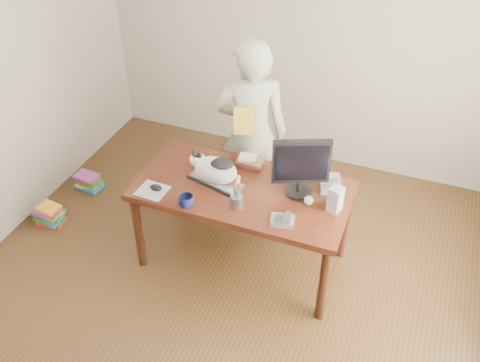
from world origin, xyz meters
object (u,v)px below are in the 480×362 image
at_px(monitor, 301,165).
at_px(pen_cup, 237,200).
at_px(cat, 214,169).
at_px(mouse, 156,187).
at_px(coffee_mug, 186,201).
at_px(book_pile_b, 88,181).
at_px(speaker, 335,199).
at_px(baseball, 309,200).
at_px(desk, 246,197).
at_px(book_pile_a, 50,215).
at_px(phone, 283,220).
at_px(keyboard, 216,181).
at_px(calculator, 330,184).
at_px(book_stack, 249,162).
at_px(person, 251,134).

xyz_separation_m(monitor, pen_cup, (-0.37, -0.30, -0.20)).
xyz_separation_m(cat, mouse, (-0.37, -0.24, -0.10)).
xyz_separation_m(cat, pen_cup, (0.26, -0.21, -0.06)).
height_order(mouse, coffee_mug, coffee_mug).
bearing_deg(monitor, book_pile_b, 149.79).
bearing_deg(speaker, coffee_mug, -145.89).
bearing_deg(baseball, cat, -179.37).
height_order(desk, book_pile_a, desk).
xyz_separation_m(desk, phone, (0.39, -0.34, 0.17)).
relative_size(keyboard, speaker, 2.43).
bearing_deg(book_pile_a, phone, -1.55).
bearing_deg(mouse, coffee_mug, -13.60).
relative_size(keyboard, phone, 2.58).
height_order(phone, speaker, speaker).
distance_m(mouse, calculator, 1.29).
relative_size(pen_cup, phone, 1.25).
distance_m(mouse, coffee_mug, 0.30).
bearing_deg(monitor, mouse, 175.73).
xyz_separation_m(keyboard, pen_cup, (0.25, -0.21, 0.05)).
xyz_separation_m(monitor, mouse, (-0.99, -0.34, -0.24)).
bearing_deg(keyboard, desk, 37.69).
relative_size(calculator, book_pile_b, 0.95).
bearing_deg(book_pile_a, keyboard, 6.94).
xyz_separation_m(monitor, baseball, (0.10, -0.09, -0.23)).
distance_m(monitor, coffee_mug, 0.85).
relative_size(coffee_mug, speaker, 0.60).
height_order(book_stack, person, person).
distance_m(keyboard, book_pile_a, 1.70).
distance_m(cat, book_pile_a, 1.73).
bearing_deg(baseball, desk, 170.92).
relative_size(mouse, phone, 0.55).
bearing_deg(book_stack, monitor, -26.21).
xyz_separation_m(baseball, book_stack, (-0.56, 0.28, 0.00)).
distance_m(book_stack, book_pile_b, 1.82).
xyz_separation_m(speaker, book_stack, (-0.74, 0.28, -0.06)).
xyz_separation_m(coffee_mug, phone, (0.69, 0.08, -0.02)).
bearing_deg(keyboard, coffee_mug, -91.20).
bearing_deg(pen_cup, baseball, 24.97).
relative_size(keyboard, monitor, 1.00).
bearing_deg(book_stack, keyboard, -120.73).
height_order(desk, speaker, speaker).
bearing_deg(calculator, person, 135.81).
distance_m(keyboard, book_pile_b, 1.70).
xyz_separation_m(monitor, speaker, (0.28, -0.08, -0.17)).
bearing_deg(person, mouse, 43.58).
height_order(keyboard, monitor, monitor).
distance_m(cat, mouse, 0.45).
xyz_separation_m(desk, cat, (-0.22, -0.09, 0.27)).
height_order(keyboard, speaker, speaker).
bearing_deg(person, book_pile_a, 6.96).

